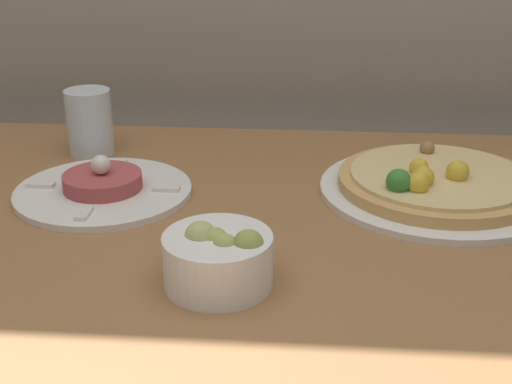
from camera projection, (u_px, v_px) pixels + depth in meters
The scene contains 5 objects.
dining_table at pixel (259, 297), 0.98m from camera, with size 1.27×0.83×0.79m.
pizza_plate at pixel (437, 184), 1.04m from camera, with size 0.34×0.34×0.06m.
tartare_plate at pixel (103, 188), 1.04m from camera, with size 0.26×0.26×0.06m.
small_bowl at pixel (218, 258), 0.79m from camera, with size 0.12×0.12×0.08m.
drinking_glass at pixel (89, 122), 1.19m from camera, with size 0.08×0.08×0.11m.
Camera 1 is at (0.06, -0.43, 1.20)m, focal length 50.00 mm.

